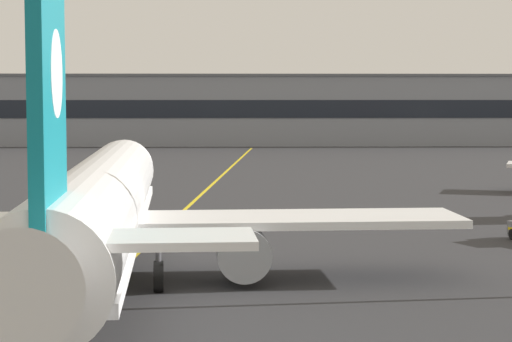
# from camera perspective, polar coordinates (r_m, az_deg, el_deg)

# --- Properties ---
(taxiway_centreline) EXTENTS (14.49, 179.46, 0.01)m
(taxiway_centreline) POSITION_cam_1_polar(r_m,az_deg,el_deg) (58.85, -5.55, -3.52)
(taxiway_centreline) COLOR yellow
(taxiway_centreline) RESTS_ON ground
(airliner_foreground) EXTENTS (32.22, 41.52, 11.65)m
(airliner_foreground) POSITION_cam_1_polar(r_m,az_deg,el_deg) (42.46, -9.22, -2.09)
(airliner_foreground) COLOR white
(airliner_foreground) RESTS_ON ground
(terminal_building) EXTENTS (150.09, 12.40, 11.39)m
(terminal_building) POSITION_cam_1_polar(r_m,az_deg,el_deg) (157.97, -0.93, 3.62)
(terminal_building) COLOR gray
(terminal_building) RESTS_ON ground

